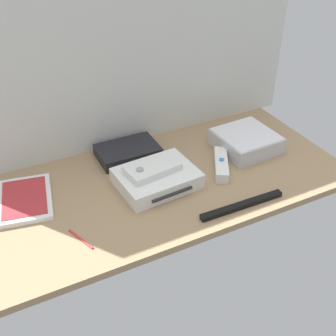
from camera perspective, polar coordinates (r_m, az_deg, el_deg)
The scene contains 10 objects.
ground_plane at distance 122.46cm, azimuth 0.00°, elevation -1.92°, with size 100.00×48.00×2.00cm, color #9E7F5B.
back_wall at distance 127.12cm, azimuth -5.23°, elevation 16.22°, with size 110.00×1.20×64.00cm, color silver.
game_console at distance 118.73cm, azimuth -1.47°, elevation -1.35°, with size 21.98×17.52×4.40cm.
mini_computer at distance 136.34cm, azimuth 10.16°, elevation 3.52°, with size 17.71×17.71×5.30cm.
game_case at distance 119.68cm, azimuth -18.24°, elevation -3.94°, with size 16.94×21.23×1.56cm.
network_router at distance 131.24cm, azimuth -5.27°, elevation 2.14°, with size 18.14×12.55×3.40cm.
remote_wand at distance 126.31cm, azimuth 6.98°, elevation 0.46°, with size 10.49×14.63×3.40cm.
remote_classic_pad at distance 116.97cm, azimuth -2.03°, elevation -0.06°, with size 15.30×9.77×2.40cm.
sensor_bar at distance 113.60cm, azimuth 9.67°, elevation -4.82°, with size 24.00×1.80×1.40cm, color black.
stylus_pen at distance 105.50cm, azimuth -11.35°, elevation -9.02°, with size 0.70×0.70×9.00cm, color red.
Camera 1 is at (-44.36, -87.51, 72.29)cm, focal length 46.55 mm.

